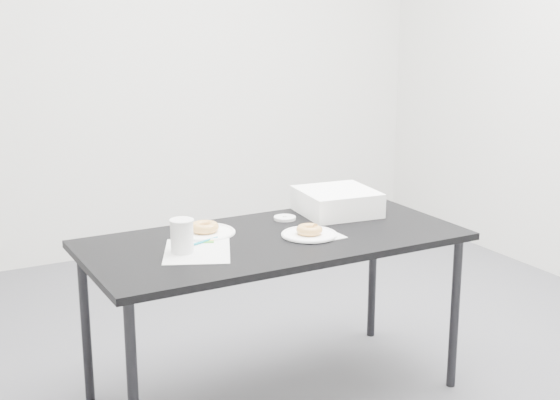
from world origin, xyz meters
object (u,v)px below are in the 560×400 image
plate_near (309,235)px  bakery_box (337,202)px  table (274,249)px  scorecard (197,251)px  donut_near (309,230)px  plate_far (205,232)px  donut_far (204,227)px  coffee_cup (182,236)px  pen (204,242)px

plate_near → bakery_box: bearing=40.9°
table → bakery_box: (0.40, 0.18, 0.10)m
scorecard → donut_near: 0.46m
plate_far → donut_far: (0.00, -0.00, 0.02)m
donut_near → plate_far: 0.42m
scorecard → coffee_cup: bearing=-170.1°
pen → plate_far: pen is taller
plate_near → plate_far: bearing=146.6°
donut_near → plate_far: donut_near is taller
donut_far → table: bearing=-38.1°
pen → donut_near: 0.42m
plate_far → donut_far: size_ratio=2.13×
donut_far → scorecard: bearing=-119.4°
donut_near → scorecard: bearing=176.7°
donut_far → bakery_box: bakery_box is taller
pen → plate_near: pen is taller
table → plate_far: plate_far is taller
table → pen: bearing=169.0°
coffee_cup → bakery_box: coffee_cup is taller
table → scorecard: scorecard is taller
scorecard → table: bearing=28.9°
donut_near → bakery_box: (0.28, 0.24, 0.03)m
plate_far → table: bearing=-38.1°
plate_far → coffee_cup: size_ratio=1.93×
table → scorecard: 0.34m
pen → donut_near: (0.40, -0.11, 0.02)m
plate_near → donut_near: bearing=180.0°
donut_far → coffee_cup: coffee_cup is taller
donut_near → plate_far: (-0.35, 0.23, -0.02)m
donut_far → coffee_cup: 0.25m
coffee_cup → plate_far: bearing=48.6°
scorecard → coffee_cup: (-0.05, 0.01, 0.06)m
scorecard → coffee_cup: size_ratio=2.40×
scorecard → bakery_box: (0.74, 0.21, 0.05)m
plate_far → coffee_cup: 0.26m
donut_near → coffee_cup: bearing=175.5°
table → plate_far: size_ratio=6.10×
pen → bakery_box: size_ratio=0.45×
pen → coffee_cup: bearing=-168.1°
table → plate_far: bearing=141.5°
table → donut_far: donut_far is taller
plate_near → plate_far: 0.42m
plate_far → scorecard: bearing=-119.4°
coffee_cup → plate_near: bearing=-4.5°
scorecard → donut_far: size_ratio=2.65×
plate_near → plate_far: size_ratio=0.91×
plate_far → coffee_cup: bearing=-131.4°
scorecard → plate_far: 0.23m
coffee_cup → bakery_box: (0.79, 0.20, -0.01)m
plate_near → plate_far: (-0.35, 0.23, -0.00)m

